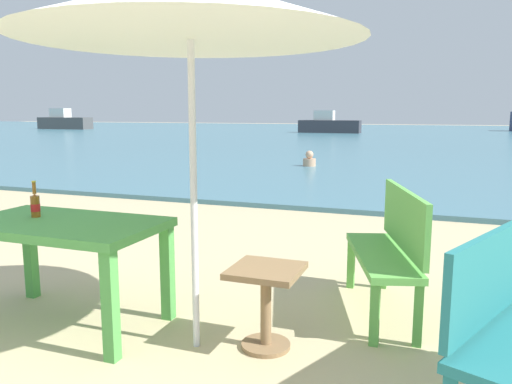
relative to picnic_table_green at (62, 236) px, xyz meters
name	(u,v)px	position (x,y,z in m)	size (l,w,h in m)	color
ground_plane	(157,374)	(0.98, -0.39, -0.65)	(120.00, 120.00, 0.00)	#C6B287
sea_water	(416,136)	(0.98, 29.61, -0.61)	(120.00, 50.00, 0.08)	teal
picnic_table_green	(62,236)	(0.00, 0.00, 0.00)	(1.40, 0.80, 0.76)	#4C9E47
beer_bottle_amber	(35,204)	(-0.27, 0.05, 0.20)	(0.07, 0.07, 0.26)	brown
patio_umbrella	(190,8)	(1.04, 0.02, 1.47)	(2.10, 2.10, 2.30)	silver
side_table_wood	(266,296)	(1.47, 0.15, -0.30)	(0.44, 0.44, 0.54)	olive
bench_green_left	(391,244)	(2.16, 1.02, -0.11)	(0.71, 1.25, 0.95)	#60B24C
swimmer_person	(309,160)	(-0.82, 10.24, -0.41)	(0.34, 0.34, 0.41)	tan
boat_tanker	(64,122)	(-27.09, 31.19, 0.04)	(4.67, 1.27, 1.70)	#4C4C4C
boat_ferry	(329,125)	(-4.85, 31.35, -0.03)	(4.15, 1.13, 1.51)	#38383F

